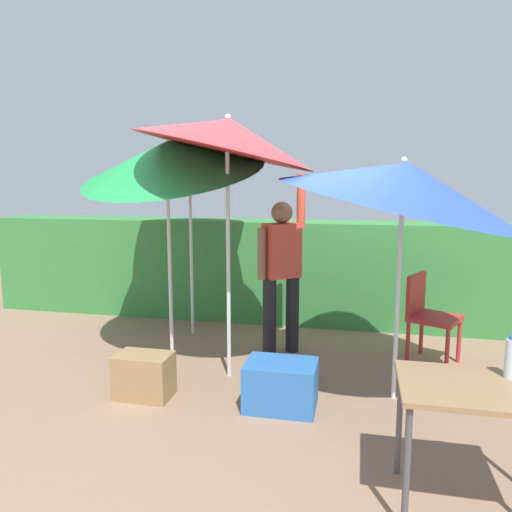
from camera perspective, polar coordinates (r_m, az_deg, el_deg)
name	(u,v)px	position (r m, az deg, el deg)	size (l,w,h in m)	color
ground_plane	(249,378)	(4.63, -0.81, -14.14)	(24.00, 24.00, 0.00)	#937056
hedge_row	(284,270)	(6.36, 3.29, -1.71)	(8.00, 0.70, 1.30)	#38843D
umbrella_rainbow	(228,136)	(4.39, -3.36, 13.92)	(1.65, 1.63, 2.54)	silver
umbrella_orange	(189,160)	(5.69, -7.92, 11.08)	(1.42, 1.42, 2.24)	silver
umbrella_yellow	(403,184)	(4.06, 16.88, 8.09)	(1.99, 1.96, 2.19)	silver
umbrella_navy	(171,157)	(4.85, -9.97, 11.37)	(1.84, 1.81, 2.49)	silver
person_vendor	(282,266)	(5.02, 3.01, -1.21)	(0.48, 0.42, 1.88)	black
chair_plastic	(428,313)	(5.16, 19.52, -6.27)	(0.59, 0.59, 0.89)	#B72D2D
cooler_box	(281,385)	(4.03, 2.95, -14.88)	(0.56, 0.41, 0.38)	#2D6BB7
crate_cardboard	(144,376)	(4.31, -13.00, -13.53)	(0.46, 0.31, 0.37)	#9E7A4C
folding_table	(475,401)	(2.97, 24.28, -15.22)	(0.80, 0.60, 0.72)	#4C4C51
bottle_water	(512,358)	(3.08, 27.80, -10.56)	(0.07, 0.07, 0.24)	silver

